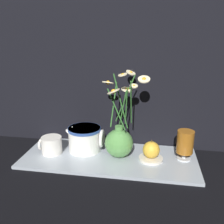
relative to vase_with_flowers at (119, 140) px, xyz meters
The scene contains 9 objects.
ground_plane 0.09m from the vase_with_flowers, 167.00° to the right, with size 6.00×6.00×0.00m, color black.
shelf 0.09m from the vase_with_flowers, 167.00° to the right, with size 0.71×0.29×0.01m.
backdrop_wall 0.49m from the vase_with_flowers, 104.92° to the left, with size 1.21×0.02×1.10m.
vase_with_flowers is the anchor object (origin of this frame).
yellow_mug 0.29m from the vase_with_flowers, behind, with size 0.09×0.08×0.07m.
ceramic_pitcher 0.16m from the vase_with_flowers, 167.99° to the left, with size 0.17×0.14×0.12m.
tea_glass 0.26m from the vase_with_flowers, ahead, with size 0.07×0.07×0.12m.
saucer_plate 0.15m from the vase_with_flowers, ahead, with size 0.10×0.10×0.01m.
orange_fruit 0.13m from the vase_with_flowers, ahead, with size 0.07×0.07×0.08m.
Camera 1 is at (0.16, -0.91, 0.50)m, focal length 40.00 mm.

